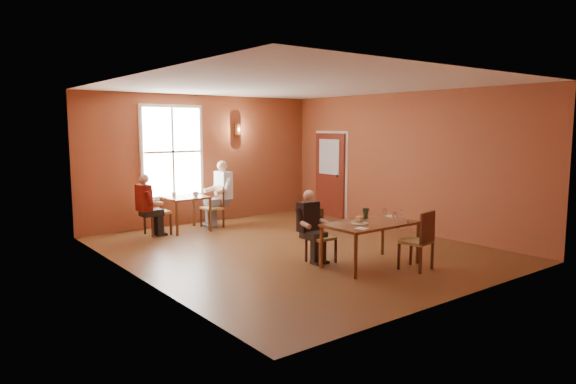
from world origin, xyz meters
TOP-DOWN VIEW (x-y plane):
  - ground at (0.00, 0.00)m, footprint 6.00×7.00m
  - wall_back at (0.00, 3.50)m, footprint 6.00×0.04m
  - wall_front at (0.00, -3.50)m, footprint 6.00×0.04m
  - wall_left at (-3.00, 0.00)m, footprint 0.04×7.00m
  - wall_right at (3.00, 0.00)m, footprint 0.04×7.00m
  - ceiling at (0.00, 0.00)m, footprint 6.00×7.00m
  - window at (-0.80, 3.45)m, footprint 1.36×0.10m
  - door at (2.94, 2.30)m, footprint 0.12×1.04m
  - wall_sconce at (0.90, 3.40)m, footprint 0.16×0.16m
  - main_table at (0.27, -1.66)m, footprint 1.52×0.85m
  - chair_diner_main at (-0.23, -1.01)m, footprint 0.39×0.39m
  - diner_main at (-0.23, -1.04)m, footprint 0.47×0.47m
  - chair_empty at (0.68, -2.25)m, footprint 0.48×0.48m
  - plate_food at (0.04, -1.63)m, footprint 0.36×0.36m
  - sandwich at (0.05, -1.62)m, footprint 0.09×0.09m
  - goblet_a at (0.75, -1.52)m, footprint 0.08×0.08m
  - goblet_b at (0.89, -1.77)m, footprint 0.08×0.08m
  - goblet_c at (0.61, -1.86)m, footprint 0.08×0.08m
  - menu_stand at (0.44, -1.37)m, footprint 0.12×0.08m
  - knife at (0.20, -1.89)m, footprint 0.19×0.05m
  - napkin at (-0.20, -1.92)m, footprint 0.20×0.20m
  - side_plate at (0.99, -1.45)m, footprint 0.21×0.21m
  - sunglasses at (0.80, -1.98)m, footprint 0.11×0.10m
  - second_table at (-0.84, 2.78)m, footprint 0.86×0.86m
  - chair_diner_white at (-0.19, 2.78)m, footprint 0.41×0.41m
  - diner_white at (-0.16, 2.78)m, footprint 0.58×0.58m
  - chair_diner_maroon at (-1.49, 2.78)m, footprint 0.45×0.45m
  - diner_maroon at (-1.52, 2.78)m, footprint 0.51×0.51m
  - cup_a at (-0.66, 2.64)m, footprint 0.13×0.13m
  - cup_b at (-1.05, 2.88)m, footprint 0.12×0.12m

SIDE VIEW (x-z plane):
  - ground at x=0.00m, z-range -0.01..0.01m
  - main_table at x=0.27m, z-range 0.00..0.71m
  - second_table at x=-0.84m, z-range 0.00..0.76m
  - chair_diner_main at x=-0.23m, z-range 0.00..0.88m
  - chair_diner_white at x=-0.19m, z-range 0.00..0.93m
  - chair_empty at x=0.68m, z-range 0.00..0.95m
  - chair_diner_maroon at x=-1.49m, z-range 0.00..1.02m
  - diner_main at x=-0.23m, z-range 0.00..1.17m
  - diner_maroon at x=-1.52m, z-range 0.00..1.27m
  - knife at x=0.20m, z-range 0.71..0.72m
  - napkin at x=-0.20m, z-range 0.71..0.72m
  - side_plate at x=0.99m, z-range 0.71..0.73m
  - sunglasses at x=0.80m, z-range 0.71..0.73m
  - diner_white at x=-0.16m, z-range 0.00..1.44m
  - plate_food at x=0.04m, z-range 0.71..0.75m
  - sandwich at x=0.05m, z-range 0.71..0.82m
  - goblet_a at x=0.75m, z-range 0.71..0.89m
  - goblet_c at x=0.61m, z-range 0.71..0.89m
  - goblet_b at x=0.89m, z-range 0.71..0.89m
  - menu_stand at x=0.44m, z-range 0.71..0.90m
  - cup_b at x=-1.05m, z-range 0.76..0.86m
  - cup_a at x=-0.66m, z-range 0.76..0.86m
  - door at x=2.94m, z-range 0.00..2.10m
  - wall_back at x=0.00m, z-range 0.00..3.00m
  - wall_front at x=0.00m, z-range 0.00..3.00m
  - wall_left at x=-3.00m, z-range 0.00..3.00m
  - wall_right at x=3.00m, z-range 0.00..3.00m
  - window at x=-0.80m, z-range 0.72..2.68m
  - wall_sconce at x=0.90m, z-range 2.06..2.34m
  - ceiling at x=0.00m, z-range 2.98..3.02m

